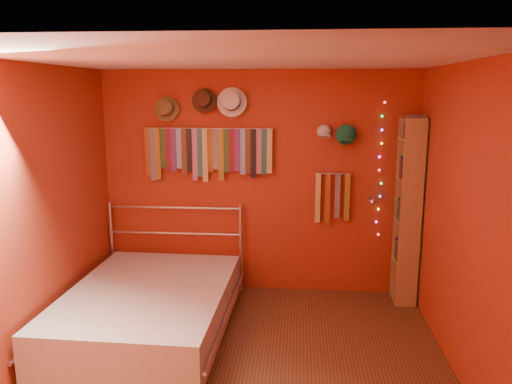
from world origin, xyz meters
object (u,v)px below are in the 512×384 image
(reading_lamp, at_px, (372,201))
(bookshelf, at_px, (412,211))
(bed, at_px, (149,308))
(tie_rack, at_px, (207,151))

(reading_lamp, distance_m, bookshelf, 0.44)
(reading_lamp, height_order, bed, reading_lamp)
(bookshelf, bearing_deg, bed, -159.98)
(tie_rack, xyz_separation_m, bookshelf, (2.22, -0.15, -0.60))
(bookshelf, relative_size, bed, 0.94)
(tie_rack, relative_size, reading_lamp, 4.76)
(tie_rack, distance_m, reading_lamp, 1.87)
(bookshelf, xyz_separation_m, bed, (-2.61, -0.95, -0.78))
(bookshelf, distance_m, bed, 2.88)
(bookshelf, height_order, bed, bookshelf)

